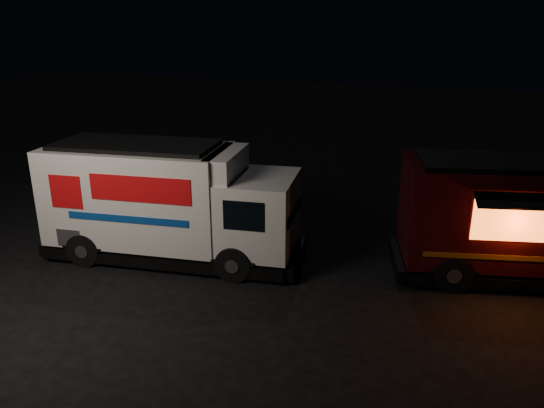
{
  "coord_description": "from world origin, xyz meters",
  "views": [
    {
      "loc": [
        4.98,
        -9.83,
        5.91
      ],
      "look_at": [
        0.4,
        2.0,
        1.44
      ],
      "focal_mm": 35.0,
      "sensor_mm": 36.0,
      "label": 1
    }
  ],
  "objects": [
    {
      "name": "ground",
      "position": [
        0.0,
        0.0,
        0.0
      ],
      "size": [
        80.0,
        80.0,
        0.0
      ],
      "primitive_type": "plane",
      "color": "black",
      "rests_on": "ground"
    },
    {
      "name": "white_truck",
      "position": [
        -1.95,
        1.07,
        1.5
      ],
      "size": [
        6.87,
        3.24,
        2.99
      ],
      "primitive_type": null,
      "rotation": [
        0.0,
        0.0,
        0.15
      ],
      "color": "silver",
      "rests_on": "ground"
    },
    {
      "name": "red_truck",
      "position": [
        6.46,
        3.16,
        1.43
      ],
      "size": [
        6.54,
        3.77,
        2.87
      ],
      "primitive_type": null,
      "rotation": [
        0.0,
        0.0,
        0.26
      ],
      "color": "#390A0D",
      "rests_on": "ground"
    }
  ]
}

